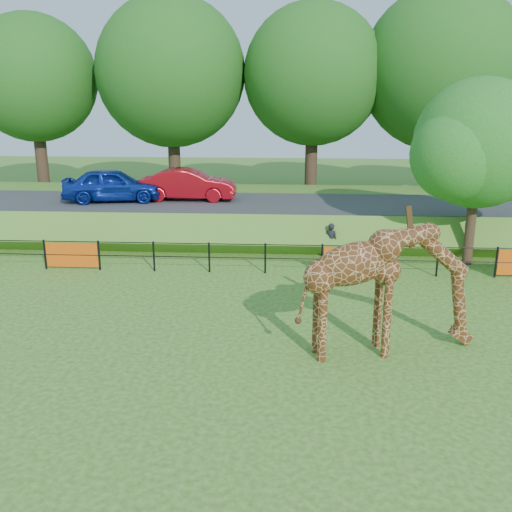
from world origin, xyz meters
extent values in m
plane|color=#2E5916|center=(0.00, 0.00, 0.00)|extent=(90.00, 90.00, 0.00)
cube|color=#2E5916|center=(0.00, 15.50, 0.65)|extent=(40.00, 9.00, 1.30)
cube|color=#2B2B2D|center=(0.00, 14.00, 1.36)|extent=(40.00, 5.00, 0.12)
imported|color=#1532AB|center=(-7.19, 13.88, 2.17)|extent=(4.64, 2.49, 1.50)
imported|color=#AE0C17|center=(-3.83, 14.46, 2.13)|extent=(4.30, 1.50, 1.42)
imported|color=black|center=(2.43, 9.98, 0.71)|extent=(0.61, 0.52, 1.41)
cylinder|color=#362218|center=(7.50, 9.60, 1.60)|extent=(0.36, 0.36, 3.20)
sphere|color=#1A5E1A|center=(7.50, 9.60, 4.46)|extent=(4.60, 4.60, 4.60)
sphere|color=#1A5E1A|center=(8.65, 10.29, 4.00)|extent=(3.45, 3.45, 3.45)
sphere|color=#1A5E1A|center=(6.58, 8.91, 4.12)|extent=(3.22, 3.22, 3.22)
cylinder|color=#362218|center=(-14.00, 22.00, 2.50)|extent=(0.70, 0.70, 5.00)
sphere|color=#185215|center=(-14.00, 22.00, 6.98)|extent=(7.20, 7.20, 7.20)
cylinder|color=#362218|center=(-6.00, 22.00, 2.50)|extent=(0.70, 0.70, 5.00)
sphere|color=#185215|center=(-6.00, 22.00, 7.31)|extent=(8.40, 8.40, 8.40)
cylinder|color=#362218|center=(2.00, 22.00, 2.50)|extent=(0.70, 0.70, 5.00)
sphere|color=#185215|center=(2.00, 22.00, 7.14)|extent=(7.80, 7.80, 7.80)
cylinder|color=#362218|center=(9.00, 22.00, 2.50)|extent=(0.70, 0.70, 5.00)
sphere|color=#185215|center=(9.00, 22.00, 7.42)|extent=(8.80, 8.80, 8.80)
camera|label=1|loc=(0.87, -11.34, 6.21)|focal=40.00mm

